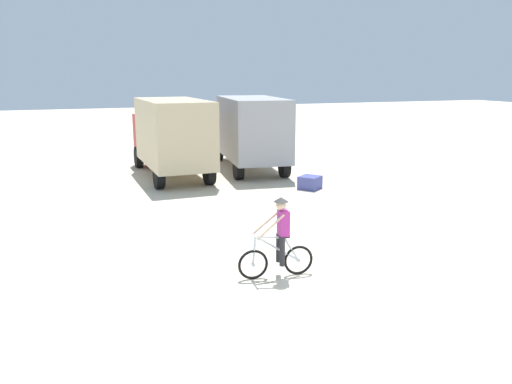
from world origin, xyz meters
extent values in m
plane|color=beige|center=(0.00, 0.00, 0.00)|extent=(120.00, 120.00, 0.00)
cube|color=#CCB78E|center=(-1.19, 12.42, 2.00)|extent=(2.51, 5.25, 2.70)
cube|color=#B21E1E|center=(-1.26, 15.82, 1.50)|extent=(2.23, 1.55, 2.00)
cube|color=black|center=(-1.27, 16.52, 1.85)|extent=(2.03, 0.12, 0.80)
cylinder|color=black|center=(-2.28, 15.69, 0.50)|extent=(0.34, 1.01, 1.00)
cylinder|color=black|center=(-0.24, 15.74, 0.50)|extent=(0.34, 1.01, 1.00)
cylinder|color=black|center=(-2.17, 10.71, 0.50)|extent=(0.34, 1.01, 1.00)
cylinder|color=black|center=(-0.13, 10.75, 0.50)|extent=(0.34, 1.01, 1.00)
cube|color=#9E9EA3|center=(2.50, 12.85, 2.00)|extent=(2.99, 5.45, 2.70)
cube|color=silver|center=(2.90, 16.23, 1.50)|extent=(2.36, 1.75, 2.00)
cube|color=black|center=(2.98, 16.92, 1.85)|extent=(2.02, 0.32, 0.80)
cylinder|color=black|center=(1.88, 16.25, 0.50)|extent=(0.43, 1.03, 1.00)
cylinder|color=black|center=(3.90, 16.01, 0.50)|extent=(0.43, 1.03, 1.00)
cylinder|color=black|center=(1.29, 11.29, 0.50)|extent=(0.43, 1.03, 1.00)
cylinder|color=black|center=(3.32, 11.05, 0.50)|extent=(0.43, 1.03, 1.00)
torus|color=black|center=(-1.82, 0.90, 0.34)|extent=(0.68, 0.12, 0.68)
cylinder|color=silver|center=(-1.82, 0.90, 0.34)|extent=(0.09, 0.09, 0.08)
torus|color=black|center=(-0.78, 0.81, 0.34)|extent=(0.68, 0.12, 0.68)
cylinder|color=silver|center=(-0.78, 0.81, 0.34)|extent=(0.09, 0.09, 0.08)
cylinder|color=silver|center=(-1.28, 0.85, 0.66)|extent=(1.03, 0.14, 0.68)
cylinder|color=silver|center=(-1.45, 0.87, 0.94)|extent=(0.66, 0.11, 0.13)
cylinder|color=silver|center=(-0.95, 0.82, 0.62)|extent=(0.39, 0.09, 0.59)
cylinder|color=silver|center=(-1.80, 0.90, 0.66)|extent=(0.10, 0.06, 0.64)
cylinder|color=silver|center=(-1.77, 0.90, 0.98)|extent=(0.08, 0.52, 0.04)
cube|color=black|center=(-1.12, 0.84, 0.93)|extent=(0.25, 0.14, 0.06)
cube|color=#AD2D8C|center=(-1.14, 0.84, 1.24)|extent=(0.23, 0.34, 0.56)
sphere|color=beige|center=(-1.20, 0.84, 1.64)|extent=(0.22, 0.22, 0.22)
cone|color=#333333|center=(-1.20, 0.84, 1.77)|extent=(0.32, 0.32, 0.10)
cylinder|color=#26262B|center=(-1.21, 0.72, 0.63)|extent=(0.12, 0.12, 0.66)
cylinder|color=#26262B|center=(-1.19, 0.97, 0.63)|extent=(0.12, 0.12, 0.66)
cylinder|color=beige|center=(-1.49, 0.69, 1.23)|extent=(0.63, 0.07, 0.53)
cylinder|color=beige|center=(-1.46, 1.05, 1.23)|extent=(0.63, 0.15, 0.53)
cube|color=#4C5199|center=(3.35, 8.61, 0.25)|extent=(1.05, 1.05, 0.51)
camera|label=1|loc=(-5.43, -9.02, 4.43)|focal=35.98mm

